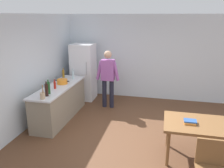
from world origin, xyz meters
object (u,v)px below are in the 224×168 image
Objects in this scene: bottle_wine_green at (49,88)px; chair at (210,166)px; bottle_oil_amber at (63,74)px; book_stack at (190,122)px; cooking_pot at (62,82)px; bottle_sauce_red at (55,85)px; person at (108,75)px; dining_table at (202,127)px; refrigerator at (84,72)px; bottle_water_clear at (73,75)px; bottle_wine_dark at (47,90)px; utensil_jar at (43,95)px.

chair is at bearing -23.49° from bottle_wine_green.
book_stack is at bearing -29.95° from bottle_oil_amber.
chair reaches higher than book_stack.
bottle_sauce_red is (0.01, -0.43, 0.04)m from cooking_pot.
person is 1.21× the size of dining_table.
refrigerator is 8.02× the size of book_stack.
book_stack is at bearing -169.19° from dining_table.
person is 1.00m from bottle_water_clear.
refrigerator is 4.27m from dining_table.
bottle_wine_dark is at bearing -85.39° from cooking_pot.
bottle_wine_green is (0.04, -0.82, 0.09)m from cooking_pot.
cooking_pot is 0.44m from bottle_sauce_red.
bottle_oil_amber is at bearing 111.71° from cooking_pot.
cooking_pot reaches higher than dining_table.
bottle_water_clear is at bearing 87.94° from bottle_wine_green.
chair is 0.98m from book_stack.
refrigerator reaches higher than book_stack.
bottle_water_clear is at bearing -11.89° from bottle_oil_amber.
person is (0.95, -0.55, 0.08)m from refrigerator.
person is at bearing 38.58° from cooking_pot.
bottle_sauce_red is at bearing -95.16° from bottle_water_clear.
utensil_jar is 1.07× the size of bottle_water_clear.
bottle_wine_dark is (0.08, -0.98, 0.09)m from cooking_pot.
cooking_pot is 1.67× the size of bottle_sauce_red.
bottle_wine_dark is at bearing -90.44° from refrigerator.
person is at bearing 137.59° from dining_table.
bottle_wine_dark is at bearing -90.54° from bottle_water_clear.
refrigerator is at bearing 149.77° from person.
bottle_oil_amber is at bearing -113.37° from refrigerator.
bottle_sauce_red is (-1.04, -1.27, 0.02)m from person.
utensil_jar is (-3.31, 1.11, 0.44)m from chair.
refrigerator is 0.86m from bottle_water_clear.
utensil_jar reaches higher than dining_table.
bottle_wine_dark is (0.07, -0.55, 0.05)m from bottle_sauce_red.
bottle_oil_amber is at bearing -169.89° from person.
bottle_water_clear is (0.09, 0.54, 0.07)m from cooking_pot.
person is 7.08× the size of bottle_sauce_red.
person reaches higher than bottle_sauce_red.
chair is at bearing -75.76° from book_stack.
bottle_wine_dark is (-0.01, -1.51, 0.02)m from bottle_water_clear.
bottle_wine_green is at bearing -86.90° from cooking_pot.
bottle_water_clear is 0.34m from bottle_oil_amber.
person is 3.20m from dining_table.
bottle_wine_green reaches higher than bottle_oil_amber.
bottle_water_clear is 3.61m from book_stack.
bottle_oil_amber is at bearing 101.42° from bottle_wine_dark.
cooking_pot is at bearing 156.80° from book_stack.
person is at bearing 58.84° from bottle_wine_green.
bottle_oil_amber is (-0.33, 0.07, -0.01)m from bottle_water_clear.
bottle_wine_green reaches higher than cooking_pot.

